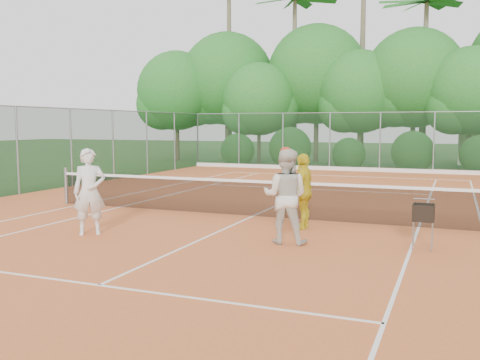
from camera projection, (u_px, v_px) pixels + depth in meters
name	position (u px, v px, depth m)	size (l,w,h in m)	color
ground	(252.00, 218.00, 13.82)	(120.00, 120.00, 0.00)	#22491A
clay_court	(252.00, 217.00, 13.82)	(18.00, 36.00, 0.02)	#CB632F
tennis_net	(252.00, 197.00, 13.77)	(11.97, 0.10, 1.10)	gray
player_white	(89.00, 192.00, 11.51)	(0.68, 0.45, 1.87)	silver
player_center_grp	(285.00, 196.00, 10.67)	(0.98, 0.79, 1.93)	beige
player_yellow	(303.00, 191.00, 12.19)	(1.01, 0.42, 1.73)	gold
ball_hopper	(423.00, 214.00, 10.16)	(0.38, 0.38, 0.87)	gray
stray_ball_a	(250.00, 174.00, 25.34)	(0.07, 0.07, 0.07)	#AEC92E
stray_ball_b	(305.00, 179.00, 23.24)	(0.07, 0.07, 0.07)	#D0F138
stray_ball_c	(424.00, 180.00, 22.91)	(0.07, 0.07, 0.07)	yellow
court_markings	(252.00, 217.00, 13.82)	(11.03, 23.83, 0.01)	white
fence_back	(354.00, 142.00, 27.51)	(18.07, 0.07, 3.00)	#19381E
tropical_treeline	(396.00, 78.00, 31.43)	(32.10, 8.49, 15.03)	brown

